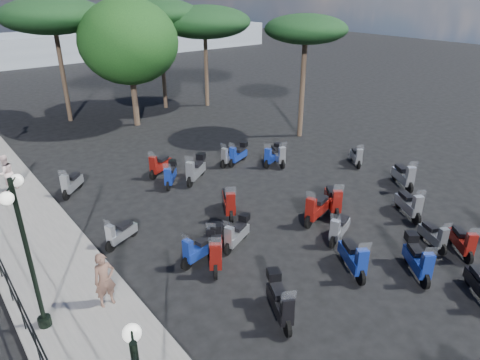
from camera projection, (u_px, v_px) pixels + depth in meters
ground at (272, 243)px, 14.82m from camera, size 120.00×120.00×0.00m
sidewalk at (52, 270)px, 13.28m from camera, size 3.00×30.00×0.15m
railing at (1, 267)px, 12.06m from camera, size 0.04×26.04×1.10m
lamp_post_1 at (27, 247)px, 10.04m from camera, size 0.68×1.14×4.17m
woman at (105, 280)px, 11.45m from camera, size 0.59×0.39×1.60m
pedestrian_far at (6, 173)px, 17.95m from camera, size 0.90×0.78×1.58m
scooter_1 at (280, 301)px, 11.29m from camera, size 0.99×1.65×1.41m
scooter_2 at (237, 234)px, 14.46m from camera, size 1.49×0.83×1.26m
scooter_3 at (201, 248)px, 13.64m from camera, size 1.63×0.60×1.30m
scooter_4 at (121, 234)px, 14.56m from camera, size 1.45×0.77×1.22m
scooter_5 at (72, 184)px, 18.08m from camera, size 1.26×1.28×1.35m
scooter_7 at (353, 258)px, 13.12m from camera, size 1.05×1.66×1.46m
scooter_8 at (216, 250)px, 13.42m from camera, size 1.25×1.58×1.47m
scooter_9 at (216, 236)px, 14.37m from camera, size 1.32×1.04×1.26m
scooter_10 at (196, 170)px, 19.23m from camera, size 1.60×1.20×1.46m
scooter_11 at (160, 165)px, 19.90m from camera, size 1.56×0.96×1.37m
scooter_13 at (418, 259)px, 13.00m from camera, size 1.22×1.53×1.43m
scooter_14 at (333, 200)px, 16.61m from camera, size 1.24×1.57×1.50m
scooter_15 at (317, 209)px, 15.96m from camera, size 1.81×0.79×1.48m
scooter_16 at (229, 203)px, 16.42m from camera, size 1.09×1.68×1.49m
scooter_17 at (170, 175)px, 18.88m from camera, size 1.16×1.31×1.27m
scooter_19 at (462, 242)px, 14.04m from camera, size 1.13×1.35×1.32m
scooter_20 at (433, 236)px, 14.44m from camera, size 0.80×1.42×1.21m
scooter_21 at (339, 229)px, 14.77m from camera, size 1.57×0.78×1.30m
scooter_22 at (278, 155)px, 21.05m from camera, size 0.84×1.63×1.36m
scooter_23 at (230, 156)px, 21.03m from camera, size 1.55×0.69×1.26m
scooter_26 at (409, 205)px, 16.29m from camera, size 1.01×1.63×1.43m
scooter_27 at (404, 176)px, 18.68m from camera, size 1.10×1.64×1.48m
scooter_28 at (356, 157)px, 21.03m from camera, size 1.05×1.28×1.24m
scooter_29 at (273, 155)px, 21.05m from camera, size 1.51×0.79×1.26m
scooter_31 at (238, 154)px, 21.18m from camera, size 1.51×0.79×1.26m
broadleaf_tree at (129, 42)px, 25.08m from camera, size 5.83×5.83×7.56m
pine_0 at (159, 14)px, 28.37m from camera, size 5.35×5.35×7.32m
pine_1 at (205, 22)px, 29.14m from camera, size 6.29×6.29×6.91m
pine_2 at (53, 16)px, 25.37m from camera, size 6.16×6.16×7.53m
pine_3 at (306, 30)px, 22.78m from camera, size 4.46×4.46×6.77m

